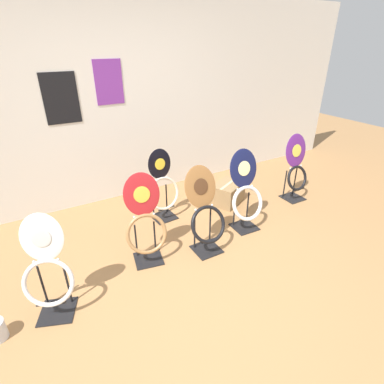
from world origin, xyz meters
name	(u,v)px	position (x,y,z in m)	size (l,w,h in m)	color
ground_plane	(209,290)	(0.00, 0.00, 0.00)	(14.00, 14.00, 0.00)	#A37547
wall_back	(117,104)	(0.00, 2.24, 1.30)	(8.00, 0.07, 2.60)	silver
toilet_seat_display_navy_moon	(246,193)	(0.93, 0.68, 0.45)	(0.43, 0.33, 0.96)	black
toilet_seat_display_crimson_swirl	(145,224)	(-0.31, 0.70, 0.42)	(0.44, 0.35, 0.93)	black
toilet_seat_display_jazz_black	(162,188)	(0.19, 1.36, 0.42)	(0.43, 0.30, 0.90)	black
toilet_seat_display_white_plain	(47,271)	(-1.23, 0.46, 0.43)	(0.43, 0.37, 0.90)	black
toilet_seat_display_woodgrain	(206,214)	(0.30, 0.55, 0.43)	(0.40, 0.37, 0.91)	black
toilet_seat_display_purple_note	(296,168)	(2.01, 0.92, 0.46)	(0.38, 0.28, 0.92)	black
storage_box	(228,193)	(1.12, 1.26, 0.15)	(0.53, 0.47, 0.29)	#93754C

